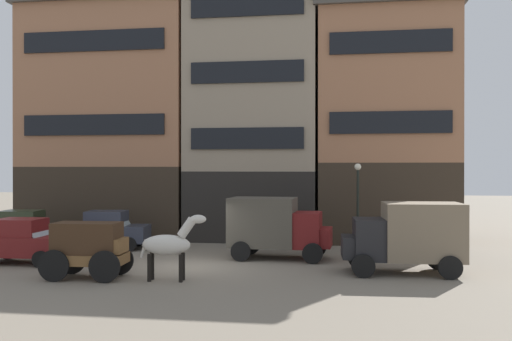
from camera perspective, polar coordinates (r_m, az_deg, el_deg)
ground_plane at (r=22.14m, az=-6.82°, el=-9.90°), size 120.00×120.00×0.00m
building_far_left at (r=33.16m, az=-14.57°, el=5.20°), size 9.89×6.00×13.45m
building_center_left at (r=30.94m, az=-0.13°, el=6.49°), size 7.47×6.00×14.43m
building_center_right at (r=30.63m, az=13.29°, el=4.84°), size 7.56×6.00×12.62m
cargo_wagon at (r=20.37m, az=-17.06°, el=-7.53°), size 2.97×1.65×1.98m
draft_horse at (r=19.28m, az=-9.05°, el=-7.60°), size 2.35×0.69×2.30m
delivery_truck_near at (r=21.06m, az=15.42°, el=-6.52°), size 4.42×2.30×2.62m
delivery_truck_far at (r=23.63m, az=2.11°, el=-5.77°), size 4.44×2.33×2.62m
sedan_dark at (r=27.53m, az=-15.08°, el=-5.99°), size 3.84×2.16×1.83m
sedan_light at (r=24.47m, az=-23.15°, el=-6.78°), size 3.73×1.92×1.83m
sedan_parked_curb at (r=29.24m, az=-23.47°, el=-5.63°), size 3.86×2.21×1.83m
pedestrian_officer at (r=24.61m, az=12.70°, el=-6.57°), size 0.50×0.50×1.79m
streetlamp_curbside at (r=26.14m, az=10.57°, el=-2.45°), size 0.32×0.32×4.12m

